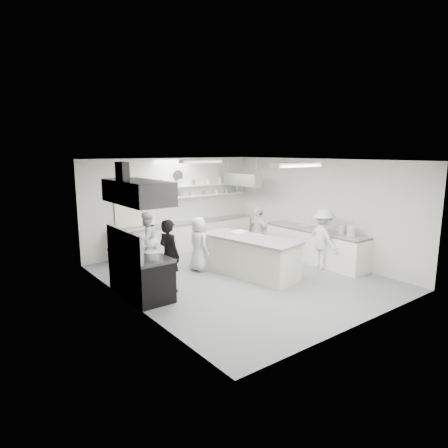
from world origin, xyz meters
TOP-DOWN VIEW (x-y plane):
  - floor at (0.00, 0.00)m, footprint 6.00×7.00m
  - ceiling at (0.00, 0.00)m, footprint 6.00×7.00m
  - wall_back at (0.00, 3.50)m, footprint 6.00×0.04m
  - wall_front at (0.00, -3.50)m, footprint 6.00×0.04m
  - wall_left at (-3.00, 0.00)m, footprint 0.04×7.00m
  - wall_right at (3.00, 0.00)m, footprint 0.04×7.00m
  - stove at (-2.60, 0.40)m, footprint 0.80×1.80m
  - exhaust_hood at (-2.60, 0.40)m, footprint 0.85×2.00m
  - back_counter at (0.30, 3.20)m, footprint 5.00×0.60m
  - shelf_lower at (0.70, 3.37)m, footprint 4.20×0.26m
  - shelf_upper at (0.70, 3.37)m, footprint 4.20×0.26m
  - pass_through_window at (-1.30, 3.48)m, footprint 1.30×0.04m
  - wall_clock at (0.20, 3.46)m, footprint 0.32×0.05m
  - right_counter at (2.65, -0.20)m, footprint 0.74×3.30m
  - pot_rack at (2.00, 2.40)m, footprint 0.30×1.60m
  - light_fixture_front at (0.00, -1.80)m, footprint 1.30×0.25m
  - light_fixture_rear at (0.00, 1.80)m, footprint 1.30×0.25m
  - prep_island at (0.32, 0.03)m, footprint 1.43×2.74m
  - stove_pot at (-2.60, 0.44)m, footprint 0.36×0.36m
  - cook_stove at (-1.95, 0.25)m, footprint 0.52×0.69m
  - cook_back at (-1.52, 2.31)m, footprint 0.93×0.83m
  - cook_island_left at (-0.54, 1.16)m, footprint 0.47×0.73m
  - cook_island_right at (1.54, 1.06)m, footprint 0.47×0.96m
  - cook_right at (2.32, -0.76)m, footprint 0.87×1.20m
  - bowl_island_a at (0.57, 0.58)m, footprint 0.33×0.33m
  - bowl_island_b at (0.61, 0.05)m, footprint 0.24×0.24m
  - bowl_right at (2.75, 0.34)m, footprint 0.25×0.25m

SIDE VIEW (x-z plane):
  - floor at x=0.00m, z-range -0.02..0.00m
  - stove at x=-2.60m, z-range 0.00..0.90m
  - back_counter at x=0.30m, z-range 0.00..0.92m
  - right_counter at x=2.65m, z-range 0.00..0.94m
  - prep_island at x=0.32m, z-range 0.00..0.96m
  - cook_island_left at x=-0.54m, z-range 0.00..1.48m
  - cook_island_right at x=1.54m, z-range 0.00..1.58m
  - cook_back at x=-1.52m, z-range 0.00..1.58m
  - cook_right at x=2.32m, z-range 0.00..1.68m
  - cook_stove at x=-1.95m, z-range 0.00..1.70m
  - bowl_right at x=2.75m, z-range 0.94..1.00m
  - bowl_island_b at x=0.61m, z-range 0.96..1.03m
  - bowl_island_a at x=0.57m, z-range 0.96..1.03m
  - stove_pot at x=-2.60m, z-range 0.91..1.13m
  - pass_through_window at x=-1.30m, z-range 0.95..1.95m
  - wall_back at x=0.00m, z-range 0.00..3.00m
  - wall_front at x=0.00m, z-range 0.00..3.00m
  - wall_left at x=-3.00m, z-range 0.00..3.00m
  - wall_right at x=3.00m, z-range 0.00..3.00m
  - shelf_lower at x=0.70m, z-range 1.73..1.77m
  - shelf_upper at x=0.70m, z-range 2.08..2.12m
  - pot_rack at x=2.00m, z-range 2.10..2.50m
  - exhaust_hood at x=-2.60m, z-range 2.10..2.60m
  - wall_clock at x=0.20m, z-range 2.29..2.61m
  - light_fixture_front at x=0.00m, z-range 2.89..2.99m
  - light_fixture_rear at x=0.00m, z-range 2.89..2.99m
  - ceiling at x=0.00m, z-range 3.00..3.02m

